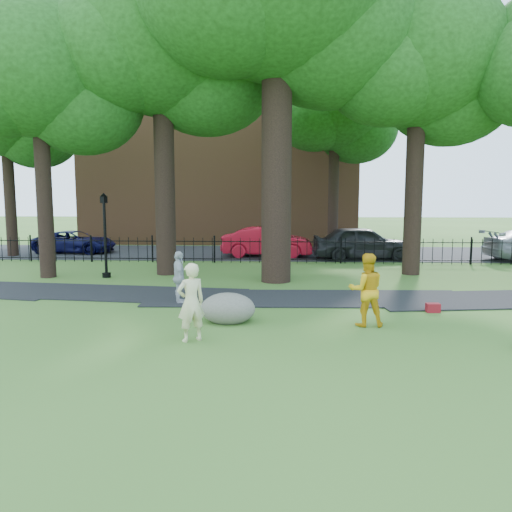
# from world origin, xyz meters

# --- Properties ---
(ground) EXTENTS (120.00, 120.00, 0.00)m
(ground) POSITION_xyz_m (0.00, 0.00, 0.00)
(ground) COLOR #345E21
(ground) RESTS_ON ground
(footpath) EXTENTS (36.07, 3.85, 0.03)m
(footpath) POSITION_xyz_m (1.00, 3.90, 0.00)
(footpath) COLOR black
(footpath) RESTS_ON ground
(street) EXTENTS (80.00, 7.00, 0.02)m
(street) POSITION_xyz_m (0.00, 16.00, 0.00)
(street) COLOR black
(street) RESTS_ON ground
(iron_fence) EXTENTS (44.00, 0.04, 1.20)m
(iron_fence) POSITION_xyz_m (0.00, 12.00, 0.60)
(iron_fence) COLOR black
(iron_fence) RESTS_ON ground
(brick_building) EXTENTS (18.00, 8.00, 12.00)m
(brick_building) POSITION_xyz_m (-4.00, 24.00, 6.00)
(brick_building) COLOR brown
(brick_building) RESTS_ON ground
(tree_row) EXTENTS (26.82, 7.96, 12.42)m
(tree_row) POSITION_xyz_m (0.52, 8.40, 8.15)
(tree_row) COLOR black
(tree_row) RESTS_ON ground
(woman) EXTENTS (0.77, 0.70, 1.76)m
(woman) POSITION_xyz_m (-1.79, -0.75, 0.88)
(woman) COLOR beige
(woman) RESTS_ON ground
(man) EXTENTS (0.93, 0.74, 1.82)m
(man) POSITION_xyz_m (2.31, 0.76, 0.91)
(man) COLOR gold
(man) RESTS_ON ground
(pedestrian) EXTENTS (0.64, 1.00, 1.58)m
(pedestrian) POSITION_xyz_m (-2.85, 3.05, 0.79)
(pedestrian) COLOR #B7B7BC
(pedestrian) RESTS_ON ground
(boulder) EXTENTS (1.45, 1.13, 0.82)m
(boulder) POSITION_xyz_m (-1.15, 0.94, 0.41)
(boulder) COLOR #5C584C
(boulder) RESTS_ON ground
(lamppost) EXTENTS (0.33, 0.33, 3.31)m
(lamppost) POSITION_xyz_m (-6.68, 7.57, 1.62)
(lamppost) COLOR black
(lamppost) RESTS_ON ground
(red_bag) EXTENTS (0.37, 0.24, 0.25)m
(red_bag) POSITION_xyz_m (4.42, 2.29, 0.13)
(red_bag) COLOR maroon
(red_bag) RESTS_ON ground
(red_sedan) EXTENTS (4.70, 1.64, 1.55)m
(red_sedan) POSITION_xyz_m (-0.57, 14.43, 0.77)
(red_sedan) COLOR red
(red_sedan) RESTS_ON ground
(navy_van) EXTENTS (4.56, 2.32, 1.23)m
(navy_van) POSITION_xyz_m (-11.28, 15.50, 0.62)
(navy_van) COLOR #0A0B36
(navy_van) RESTS_ON ground
(grey_car) EXTENTS (5.07, 2.30, 1.69)m
(grey_car) POSITION_xyz_m (4.24, 13.50, 0.84)
(grey_car) COLOR black
(grey_car) RESTS_ON ground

